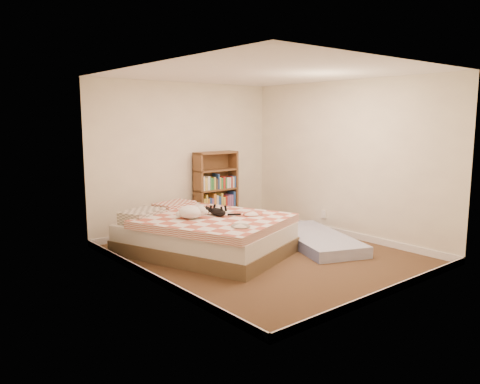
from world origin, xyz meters
TOP-DOWN VIEW (x-y plane):
  - room at (0.00, 0.00)m, footprint 3.51×4.01m
  - bed at (-0.57, 0.66)m, footprint 2.25×2.65m
  - bookshelf at (0.51, 1.84)m, footprint 0.80×0.27m
  - floor_mattress at (0.99, -0.08)m, footprint 1.43×2.00m
  - black_cat at (-0.43, 0.54)m, footprint 0.26×0.57m
  - white_dog at (-0.81, 0.60)m, footprint 0.38×0.39m

SIDE VIEW (x-z plane):
  - floor_mattress at x=0.99m, z-range 0.00..0.16m
  - bed at x=-0.57m, z-range -0.03..0.57m
  - bookshelf at x=0.51m, z-range -0.16..1.18m
  - black_cat at x=-0.43m, z-range 0.53..0.66m
  - white_dog at x=-0.81m, z-range 0.54..0.72m
  - room at x=0.00m, z-range -0.06..2.45m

